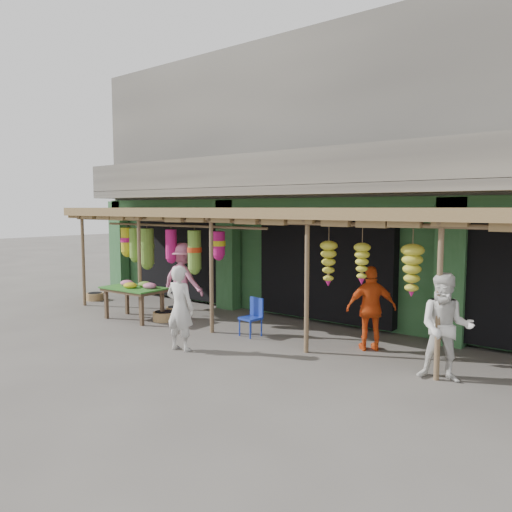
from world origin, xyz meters
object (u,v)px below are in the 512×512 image
Objects in this scene: person_front at (180,308)px; person_vendor at (371,308)px; flower_table at (135,289)px; person_right at (446,327)px; person_shopper at (183,281)px; blue_chair at (253,315)px.

person_vendor is (2.93, 2.32, -0.01)m from person_front.
person_right is (7.51, 0.28, 0.11)m from flower_table.
person_shopper is (-5.02, -0.27, 0.12)m from person_vendor.
person_shopper reaches higher than flower_table.
blue_chair is 0.47× the size of person_right.
person_right is 6.74m from person_shopper.
person_shopper is (0.80, 0.89, 0.19)m from flower_table.
person_shopper is at bearing 45.33° from flower_table.
person_shopper is (-2.50, 0.29, 0.49)m from blue_chair.
blue_chair is at bearing -27.39° from person_vendor.
person_shopper is at bearing -36.86° from person_vendor.
flower_table is 0.92× the size of person_right.
flower_table is 3.37m from blue_chair.
person_front is 0.88× the size of person_shopper.
person_front reaches higher than person_vendor.
person_vendor is 5.02m from person_shopper.
person_vendor is 0.87× the size of person_shopper.
person_right is at bearing 3.45° from blue_chair.
person_vendor reaches higher than flower_table.
flower_table is at bearing -28.71° from person_vendor.
person_shopper is at bearing -178.87° from blue_chair.
flower_table is 0.97× the size of person_front.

